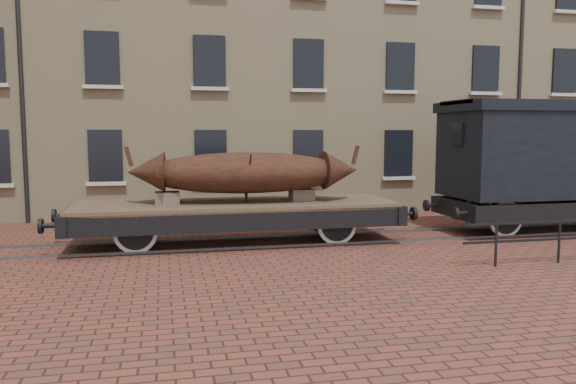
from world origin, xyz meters
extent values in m
plane|color=#4F2F24|center=(0.00, 0.00, 0.00)|extent=(90.00, 90.00, 0.00)
cube|color=#CDB889|center=(3.00, 10.00, 7.00)|extent=(40.00, 10.00, 14.00)
cube|color=black|center=(-6.00, 4.96, 2.20)|extent=(1.10, 0.12, 1.70)
cube|color=beige|center=(-6.00, 4.90, 1.25)|extent=(1.30, 0.18, 0.12)
cube|color=black|center=(-2.50, 4.96, 2.20)|extent=(1.10, 0.12, 1.70)
cube|color=beige|center=(-2.50, 4.90, 1.25)|extent=(1.30, 0.18, 0.12)
cube|color=black|center=(1.00, 4.96, 2.20)|extent=(1.10, 0.12, 1.70)
cube|color=beige|center=(1.00, 4.90, 1.25)|extent=(1.30, 0.18, 0.12)
cube|color=black|center=(4.50, 4.96, 2.20)|extent=(1.10, 0.12, 1.70)
cube|color=beige|center=(4.50, 4.90, 1.25)|extent=(1.30, 0.18, 0.12)
cube|color=black|center=(8.00, 4.96, 2.20)|extent=(1.10, 0.12, 1.70)
cube|color=beige|center=(8.00, 4.90, 1.25)|extent=(1.30, 0.18, 0.12)
cube|color=black|center=(11.50, 4.96, 2.20)|extent=(1.10, 0.12, 1.70)
cube|color=beige|center=(11.50, 4.90, 1.25)|extent=(1.30, 0.18, 0.12)
cube|color=black|center=(-6.00, 4.96, 5.40)|extent=(1.10, 0.12, 1.70)
cube|color=beige|center=(-6.00, 4.90, 4.45)|extent=(1.30, 0.18, 0.12)
cube|color=black|center=(-2.50, 4.96, 5.40)|extent=(1.10, 0.12, 1.70)
cube|color=beige|center=(-2.50, 4.90, 4.45)|extent=(1.30, 0.18, 0.12)
cube|color=black|center=(1.00, 4.96, 5.40)|extent=(1.10, 0.12, 1.70)
cube|color=beige|center=(1.00, 4.90, 4.45)|extent=(1.30, 0.18, 0.12)
cube|color=black|center=(4.50, 4.96, 5.40)|extent=(1.10, 0.12, 1.70)
cube|color=beige|center=(4.50, 4.90, 4.45)|extent=(1.30, 0.18, 0.12)
cube|color=black|center=(8.00, 4.96, 5.40)|extent=(1.10, 0.12, 1.70)
cube|color=beige|center=(8.00, 4.90, 4.45)|extent=(1.30, 0.18, 0.12)
cube|color=black|center=(11.50, 4.96, 5.40)|extent=(1.10, 0.12, 1.70)
cube|color=beige|center=(11.50, 4.90, 4.45)|extent=(1.30, 0.18, 0.12)
cube|color=beige|center=(4.50, 4.90, 7.65)|extent=(1.30, 0.18, 0.12)
cube|color=beige|center=(8.00, 4.90, 7.65)|extent=(1.30, 0.18, 0.12)
cube|color=beige|center=(11.50, 4.90, 7.65)|extent=(1.30, 0.18, 0.12)
cylinder|color=black|center=(-8.50, 4.95, 7.00)|extent=(0.14, 0.14, 14.00)
cylinder|color=black|center=(9.50, 4.95, 7.00)|extent=(0.14, 0.14, 14.00)
cube|color=#59595E|center=(0.00, -0.72, 0.03)|extent=(30.00, 0.08, 0.06)
cube|color=#59595E|center=(0.00, 0.72, 0.03)|extent=(30.00, 0.08, 0.06)
cylinder|color=black|center=(3.00, -3.80, 0.50)|extent=(0.06, 0.06, 1.00)
cylinder|color=black|center=(4.60, -3.80, 0.50)|extent=(0.06, 0.06, 1.00)
cube|color=brown|center=(-2.26, 0.00, 1.05)|extent=(8.37, 2.45, 0.13)
cube|color=black|center=(-2.26, -1.14, 0.78)|extent=(8.37, 0.18, 0.50)
cube|color=black|center=(-2.26, 1.14, 0.78)|extent=(8.37, 0.18, 0.50)
cube|color=black|center=(-6.45, 0.00, 0.78)|extent=(0.25, 2.57, 0.50)
cylinder|color=black|center=(-6.76, -0.84, 0.78)|extent=(0.39, 0.11, 0.11)
cylinder|color=black|center=(-6.95, -0.84, 0.78)|extent=(0.09, 0.36, 0.36)
cylinder|color=black|center=(-6.76, 0.84, 0.78)|extent=(0.39, 0.11, 0.11)
cylinder|color=black|center=(-6.95, 0.84, 0.78)|extent=(0.09, 0.36, 0.36)
cube|color=black|center=(1.92, 0.00, 0.78)|extent=(0.25, 2.57, 0.50)
cylinder|color=black|center=(2.23, -0.84, 0.78)|extent=(0.39, 0.11, 0.11)
cylinder|color=black|center=(2.42, -0.84, 0.78)|extent=(0.09, 0.36, 0.36)
cylinder|color=black|center=(2.23, 0.84, 0.78)|extent=(0.39, 0.11, 0.11)
cylinder|color=black|center=(2.42, 0.84, 0.78)|extent=(0.09, 0.36, 0.36)
cylinder|color=black|center=(-4.83, 0.00, 0.54)|extent=(0.11, 2.12, 0.11)
cylinder|color=silver|center=(-4.83, -0.72, 0.54)|extent=(1.07, 0.08, 1.07)
cylinder|color=black|center=(-4.83, -0.72, 0.54)|extent=(0.88, 0.11, 0.88)
cube|color=black|center=(-4.83, -0.85, 0.80)|extent=(1.00, 0.09, 0.11)
cylinder|color=silver|center=(-4.83, 0.72, 0.54)|extent=(1.07, 0.08, 1.07)
cylinder|color=black|center=(-4.83, 0.72, 0.54)|extent=(0.88, 0.11, 0.88)
cube|color=black|center=(-4.83, 0.85, 0.80)|extent=(1.00, 0.09, 0.11)
cylinder|color=black|center=(0.30, 0.00, 0.54)|extent=(0.11, 2.12, 0.11)
cylinder|color=silver|center=(0.30, -0.72, 0.54)|extent=(1.07, 0.08, 1.07)
cylinder|color=black|center=(0.30, -0.72, 0.54)|extent=(0.88, 0.11, 0.88)
cube|color=black|center=(0.30, -0.85, 0.80)|extent=(1.00, 0.09, 0.11)
cylinder|color=silver|center=(0.30, 0.72, 0.54)|extent=(1.07, 0.08, 1.07)
cylinder|color=black|center=(0.30, 0.72, 0.54)|extent=(0.88, 0.11, 0.88)
cube|color=black|center=(0.30, 0.85, 0.80)|extent=(1.00, 0.09, 0.11)
cube|color=black|center=(-2.26, 0.00, 0.61)|extent=(4.46, 0.07, 0.07)
cube|color=#6F6256|center=(-4.05, 0.00, 1.27)|extent=(0.61, 0.56, 0.31)
cube|color=#6F6256|center=(-0.48, 0.00, 1.27)|extent=(0.61, 0.56, 0.31)
ellipsoid|color=#4B2317|center=(-2.00, 0.00, 1.89)|extent=(5.51, 1.98, 1.08)
cone|color=#4B2317|center=(-4.56, 0.14, 1.94)|extent=(0.99, 1.08, 1.03)
cube|color=#4B2317|center=(-4.98, 0.17, 2.34)|extent=(0.22, 0.12, 0.52)
cone|color=#4B2317|center=(0.57, -0.14, 1.94)|extent=(0.99, 1.08, 1.03)
cube|color=#4B2317|center=(0.99, -0.17, 2.34)|extent=(0.22, 0.12, 0.52)
cylinder|color=black|center=(-2.00, -0.44, 1.76)|extent=(0.05, 0.93, 1.32)
cylinder|color=black|center=(-2.00, 0.44, 1.76)|extent=(0.05, 0.93, 1.32)
cube|color=black|center=(7.34, 1.18, 0.75)|extent=(6.44, 0.17, 0.48)
cube|color=black|center=(4.12, 0.00, 0.75)|extent=(0.24, 2.58, 0.48)
cylinder|color=black|center=(3.64, -0.86, 0.75)|extent=(0.09, 0.34, 0.34)
cylinder|color=black|center=(3.64, 0.86, 0.75)|extent=(0.09, 0.34, 0.34)
cylinder|color=black|center=(5.30, 0.00, 0.52)|extent=(0.11, 2.04, 0.11)
cylinder|color=silver|center=(5.30, -0.72, 0.52)|extent=(1.03, 0.08, 1.03)
cylinder|color=black|center=(5.30, -0.72, 0.52)|extent=(0.84, 0.11, 0.84)
cylinder|color=silver|center=(5.30, 0.72, 0.52)|extent=(1.03, 0.08, 1.03)
cylinder|color=black|center=(5.30, 0.72, 0.52)|extent=(0.84, 0.11, 0.84)
cube|color=black|center=(7.34, 0.00, 2.31)|extent=(6.44, 2.58, 2.47)
cube|color=black|center=(7.34, 0.00, 3.69)|extent=(6.63, 2.73, 0.30)
cube|color=black|center=(7.34, 0.00, 3.81)|extent=(6.63, 1.82, 0.13)
cube|color=black|center=(4.10, 0.00, 2.90)|extent=(0.09, 0.64, 0.64)
camera|label=1|loc=(-4.14, -14.68, 2.93)|focal=35.00mm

